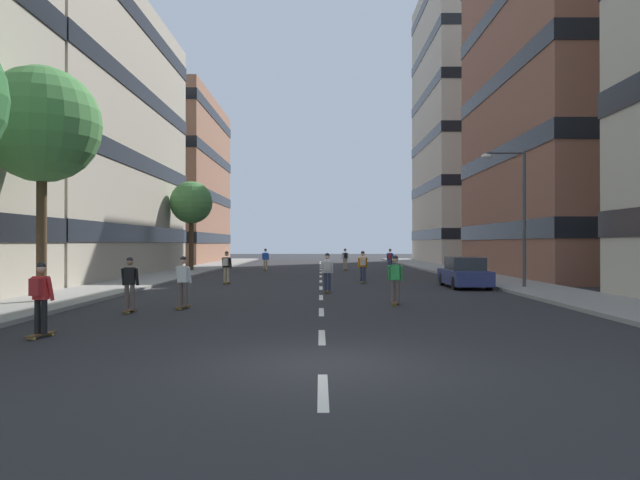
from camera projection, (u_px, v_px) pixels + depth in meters
The scene contains 22 objects.
ground_plane at pixel (320, 277), 37.80m from camera, with size 162.63×162.63×0.00m, color #28282B.
sidewalk_left at pixel (178, 273), 41.17m from camera, with size 3.48×74.54×0.14m, color gray.
sidewalk_right at pixel (462, 273), 41.20m from camera, with size 3.48×74.54×0.14m, color gray.
lane_markings at pixel (320, 276), 38.69m from camera, with size 0.16×62.20×0.01m.
building_left_mid at pixel (50, 135), 38.96m from camera, with size 12.65×23.87×18.81m.
building_left_far at pixel (160, 181), 65.68m from camera, with size 12.65×20.91×18.34m.
building_right_mid at pixel (589, 88), 39.03m from camera, with size 12.65×19.40×25.13m.
building_right_far at pixel (479, 123), 65.76m from camera, with size 12.65×18.30×31.47m.
parked_car_near at pixel (464, 274), 28.90m from camera, with size 1.82×4.40×1.52m.
street_tree_near at pixel (41, 125), 20.94m from camera, with size 4.17×4.17×8.44m.
street_tree_mid at pixel (190, 203), 45.26m from camera, with size 3.29×3.29×6.90m.
streetlamp_right at pixel (516, 203), 27.82m from camera, with size 2.13×0.30×6.50m.
skater_0 at pixel (389, 258), 45.57m from camera, with size 0.57×0.92×1.78m.
skater_1 at pixel (265, 258), 46.99m from camera, with size 0.53×0.90×1.78m.
skater_2 at pixel (182, 280), 19.59m from camera, with size 0.57×0.92×1.78m.
skater_3 at pixel (362, 265), 32.22m from camera, with size 0.53×0.90×1.78m.
skater_4 at pixel (129, 282), 18.52m from camera, with size 0.54×0.91×1.78m.
skater_5 at pixel (394, 277), 20.88m from camera, with size 0.57×0.92×1.78m.
skater_6 at pixel (39, 295), 13.60m from camera, with size 0.57×0.92×1.78m.
skater_7 at pixel (226, 265), 31.51m from camera, with size 0.56×0.92×1.78m.
skater_8 at pixel (326, 270), 25.82m from camera, with size 0.54×0.91×1.78m.
skater_9 at pixel (344, 258), 47.35m from camera, with size 0.56×0.92×1.78m.
Camera 1 is at (-0.04, -10.70, 2.22)m, focal length 32.65 mm.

